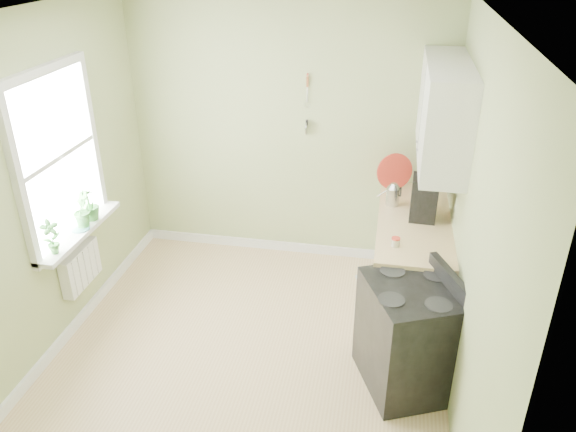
% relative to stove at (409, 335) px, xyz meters
% --- Properties ---
extents(floor, '(3.20, 3.60, 0.02)m').
position_rel_stove_xyz_m(floor, '(-1.28, 0.03, -0.46)').
color(floor, tan).
rests_on(floor, ground).
extents(ceiling, '(3.20, 3.60, 0.02)m').
position_rel_stove_xyz_m(ceiling, '(-1.28, 0.03, 2.26)').
color(ceiling, white).
rests_on(ceiling, wall_back).
extents(wall_back, '(3.20, 0.02, 2.70)m').
position_rel_stove_xyz_m(wall_back, '(-1.28, 1.84, 0.90)').
color(wall_back, '#ADB87D').
rests_on(wall_back, floor).
extents(wall_left, '(0.02, 3.60, 2.70)m').
position_rel_stove_xyz_m(wall_left, '(-2.89, 0.03, 0.90)').
color(wall_left, '#ADB87D').
rests_on(wall_left, floor).
extents(wall_right, '(0.02, 3.60, 2.70)m').
position_rel_stove_xyz_m(wall_right, '(0.33, 0.03, 0.90)').
color(wall_right, '#ADB87D').
rests_on(wall_right, floor).
extents(base_cabinets, '(0.60, 1.60, 0.87)m').
position_rel_stove_xyz_m(base_cabinets, '(0.02, 1.03, -0.01)').
color(base_cabinets, white).
rests_on(base_cabinets, floor).
extents(countertop, '(0.64, 1.60, 0.04)m').
position_rel_stove_xyz_m(countertop, '(0.01, 1.03, 0.44)').
color(countertop, beige).
rests_on(countertop, base_cabinets).
extents(upper_cabinets, '(0.35, 1.40, 0.80)m').
position_rel_stove_xyz_m(upper_cabinets, '(0.15, 1.13, 1.40)').
color(upper_cabinets, white).
rests_on(upper_cabinets, wall_right).
extents(window, '(0.06, 1.14, 1.44)m').
position_rel_stove_xyz_m(window, '(-2.86, 0.33, 1.10)').
color(window, white).
rests_on(window, wall_left).
extents(window_sill, '(0.18, 1.14, 0.04)m').
position_rel_stove_xyz_m(window_sill, '(-2.79, 0.33, 0.43)').
color(window_sill, white).
rests_on(window_sill, wall_left).
extents(radiator, '(0.12, 0.50, 0.35)m').
position_rel_stove_xyz_m(radiator, '(-2.82, 0.28, 0.10)').
color(radiator, white).
rests_on(radiator, wall_left).
extents(wall_utensils, '(0.02, 0.14, 0.58)m').
position_rel_stove_xyz_m(wall_utensils, '(-1.08, 1.81, 1.12)').
color(wall_utensils, beige).
rests_on(wall_utensils, wall_back).
extents(stove, '(0.88, 0.90, 1.00)m').
position_rel_stove_xyz_m(stove, '(0.00, 0.00, 0.00)').
color(stove, black).
rests_on(stove, floor).
extents(stand_mixer, '(0.25, 0.33, 0.37)m').
position_rel_stove_xyz_m(stand_mixer, '(0.12, 1.77, 0.62)').
color(stand_mixer, '#B2B2B7').
rests_on(stand_mixer, countertop).
extents(kettle, '(0.21, 0.12, 0.21)m').
position_rel_stove_xyz_m(kettle, '(-0.19, 1.29, 0.57)').
color(kettle, silver).
rests_on(kettle, countertop).
extents(coffee_maker, '(0.23, 0.25, 0.39)m').
position_rel_stove_xyz_m(coffee_maker, '(0.07, 1.06, 0.65)').
color(coffee_maker, black).
rests_on(coffee_maker, countertop).
extents(red_tray, '(0.35, 0.19, 0.36)m').
position_rel_stove_xyz_m(red_tray, '(-0.19, 1.66, 0.64)').
color(red_tray, red).
rests_on(red_tray, countertop).
extents(jar, '(0.07, 0.07, 0.08)m').
position_rel_stove_xyz_m(jar, '(-0.15, 0.52, 0.50)').
color(jar, beige).
rests_on(jar, countertop).
extents(plant_a, '(0.18, 0.18, 0.29)m').
position_rel_stove_xyz_m(plant_a, '(-2.78, -0.07, 0.60)').
color(plant_a, '#3B7D36').
rests_on(plant_a, window_sill).
extents(plant_b, '(0.20, 0.22, 0.32)m').
position_rel_stove_xyz_m(plant_b, '(-2.78, 0.39, 0.61)').
color(plant_b, '#3B7D36').
rests_on(plant_b, window_sill).
extents(plant_c, '(0.23, 0.23, 0.29)m').
position_rel_stove_xyz_m(plant_c, '(-2.78, 0.52, 0.60)').
color(plant_c, '#3B7D36').
rests_on(plant_c, window_sill).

